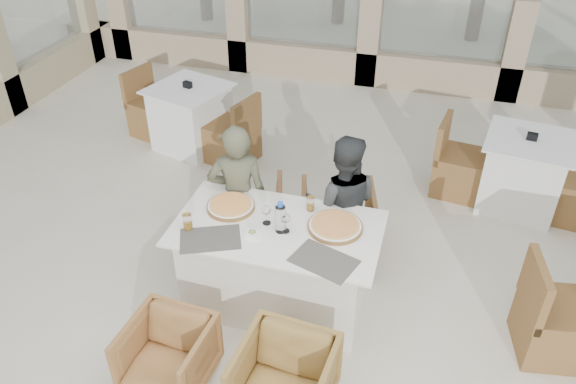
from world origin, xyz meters
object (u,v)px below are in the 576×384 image
(pizza_right, at_px, (335,226))
(beer_glass_left, at_px, (188,222))
(bg_table_a, at_px, (191,118))
(armchair_near_right, at_px, (285,381))
(wine_glass_centre, at_px, (266,214))
(beer_glass_right, at_px, (311,204))
(olive_dish, at_px, (252,233))
(armchair_far_left, at_px, (245,216))
(armchair_near_left, at_px, (168,355))
(dining_table, at_px, (278,265))
(armchair_far_right, at_px, (337,220))
(bg_table_b, at_px, (522,173))
(wine_glass_near, at_px, (286,222))
(pizza_left, at_px, (231,206))
(diner_left, at_px, (238,197))
(diner_right, at_px, (342,205))
(water_bottle, at_px, (280,217))

(pizza_right, xyz_separation_m, beer_glass_left, (-1.08, -0.31, 0.04))
(bg_table_a, bearing_deg, armchair_near_right, -40.32)
(pizza_right, bearing_deg, bg_table_a, 135.98)
(wine_glass_centre, distance_m, bg_table_a, 2.79)
(beer_glass_right, xyz_separation_m, olive_dish, (-0.34, -0.44, -0.04))
(armchair_far_left, relative_size, bg_table_a, 0.43)
(armchair_far_left, bearing_deg, pizza_right, 134.96)
(armchair_far_left, bearing_deg, armchair_near_left, 73.56)
(dining_table, bearing_deg, armchair_far_right, 68.66)
(dining_table, height_order, beer_glass_left, beer_glass_left)
(bg_table_b, bearing_deg, wine_glass_near, -124.49)
(pizza_left, xyz_separation_m, diner_left, (-0.04, 0.28, -0.11))
(wine_glass_near, bearing_deg, pizza_left, 161.68)
(diner_left, distance_m, bg_table_a, 2.23)
(pizza_right, distance_m, wine_glass_near, 0.39)
(dining_table, bearing_deg, beer_glass_left, -162.24)
(pizza_left, height_order, olive_dish, pizza_left)
(armchair_near_left, bearing_deg, diner_left, 92.94)
(armchair_far_left, height_order, armchair_near_left, armchair_far_left)
(beer_glass_right, xyz_separation_m, armchair_far_left, (-0.69, 0.33, -0.51))
(armchair_near_left, bearing_deg, pizza_right, 53.61)
(pizza_right, height_order, bg_table_a, pizza_right)
(armchair_far_right, bearing_deg, diner_right, 92.60)
(pizza_left, relative_size, beer_glass_left, 2.86)
(pizza_right, xyz_separation_m, armchair_far_left, (-0.93, 0.51, -0.48))
(beer_glass_left, bearing_deg, diner_right, 36.99)
(water_bottle, xyz_separation_m, beer_glass_left, (-0.69, -0.17, -0.07))
(diner_right, distance_m, bg_table_b, 2.14)
(wine_glass_centre, xyz_separation_m, diner_left, (-0.38, 0.39, -0.18))
(olive_dish, bearing_deg, pizza_left, 134.54)
(beer_glass_right, bearing_deg, diner_left, 169.50)
(olive_dish, relative_size, diner_right, 0.08)
(dining_table, distance_m, pizza_left, 0.61)
(pizza_right, bearing_deg, armchair_far_right, 98.71)
(armchair_far_left, xyz_separation_m, bg_table_a, (-1.25, 1.60, 0.06))
(olive_dish, distance_m, armchair_far_left, 0.97)
(beer_glass_left, height_order, diner_right, diner_right)
(armchair_far_right, bearing_deg, bg_table_a, -48.44)
(olive_dish, bearing_deg, beer_glass_left, -173.52)
(pizza_left, xyz_separation_m, armchair_far_right, (0.75, 0.69, -0.49))
(wine_glass_centre, bearing_deg, water_bottle, -25.86)
(pizza_left, relative_size, armchair_far_right, 0.57)
(olive_dish, xyz_separation_m, bg_table_a, (-1.60, 2.37, -0.41))
(wine_glass_near, xyz_separation_m, armchair_far_left, (-0.58, 0.65, -0.54))
(armchair_far_right, distance_m, bg_table_a, 2.50)
(dining_table, height_order, wine_glass_near, wine_glass_near)
(beer_glass_left, bearing_deg, armchair_near_right, -38.10)
(pizza_right, relative_size, bg_table_a, 0.26)
(armchair_far_right, bearing_deg, olive_dish, 49.68)
(beer_glass_left, bearing_deg, bg_table_b, 40.07)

